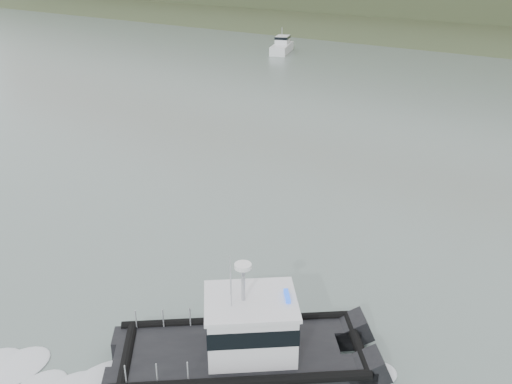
{
  "coord_description": "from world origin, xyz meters",
  "views": [
    {
      "loc": [
        16.67,
        -14.87,
        14.42
      ],
      "look_at": [
        0.49,
        7.82,
        2.4
      ],
      "focal_mm": 40.0,
      "sensor_mm": 36.0,
      "label": 1
    }
  ],
  "objects": [
    {
      "name": "ground",
      "position": [
        0.0,
        0.0,
        0.0
      ],
      "size": [
        400.0,
        400.0,
        0.0
      ],
      "primitive_type": "plane",
      "color": "#576761",
      "rests_on": "ground"
    },
    {
      "name": "motorboat",
      "position": [
        -29.86,
        56.97,
        0.93
      ],
      "size": [
        4.61,
        7.15,
        3.73
      ],
      "rotation": [
        0.0,
        0.0,
        0.38
      ],
      "color": "silver",
      "rests_on": "ground"
    },
    {
      "name": "patrol_boat",
      "position": [
        6.47,
        -1.39,
        1.15
      ],
      "size": [
        9.47,
        8.74,
        4.6
      ],
      "rotation": [
        0.0,
        0.0,
        -0.87
      ],
      "color": "black",
      "rests_on": "ground"
    }
  ]
}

